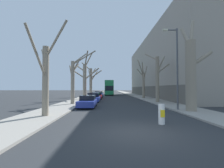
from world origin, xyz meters
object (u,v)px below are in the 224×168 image
(street_tree_right_2, at_px, (143,82))
(parked_car_0, at_px, (88,101))
(street_tree_left_2, at_px, (85,79))
(parked_car_2, at_px, (97,96))
(street_tree_left_0, at_px, (46,76))
(street_tree_right_1, at_px, (157,77))
(street_tree_left_1, at_px, (74,79))
(parked_car_1, at_px, (94,98))
(street_tree_right_0, at_px, (191,71))
(street_tree_left_3, at_px, (91,80))
(parked_car_3, at_px, (99,94))
(double_decker_bus, at_px, (109,87))
(traffic_bollard, at_px, (162,114))
(lamp_post, at_px, (176,64))

(street_tree_right_2, relative_size, parked_car_0, 1.84)
(street_tree_left_2, bearing_deg, parked_car_2, 29.81)
(street_tree_left_0, xyz_separation_m, street_tree_right_1, (11.51, 10.62, 0.72))
(street_tree_left_1, xyz_separation_m, parked_car_1, (2.13, 3.76, -2.63))
(street_tree_left_0, bearing_deg, street_tree_right_0, 10.34)
(street_tree_left_0, height_order, street_tree_left_3, street_tree_left_3)
(street_tree_left_2, xyz_separation_m, parked_car_3, (2.12, 6.88, -3.18))
(street_tree_left_2, relative_size, parked_car_1, 2.00)
(street_tree_left_1, distance_m, street_tree_right_0, 13.10)
(parked_car_0, bearing_deg, street_tree_left_2, 100.66)
(street_tree_right_1, bearing_deg, double_decker_bus, 105.64)
(street_tree_left_3, xyz_separation_m, street_tree_right_2, (11.26, -7.10, -0.73))
(parked_car_0, bearing_deg, traffic_bollard, -55.76)
(street_tree_left_0, height_order, street_tree_left_1, street_tree_left_1)
(street_tree_left_0, bearing_deg, parked_car_0, 68.59)
(street_tree_left_0, relative_size, parked_car_1, 1.51)
(double_decker_bus, xyz_separation_m, parked_car_1, (-2.41, -23.17, -1.79))
(parked_car_2, distance_m, parked_car_3, 5.67)
(parked_car_2, bearing_deg, street_tree_left_2, -150.19)
(parked_car_2, bearing_deg, lamp_post, -60.79)
(street_tree_right_2, height_order, double_decker_bus, street_tree_right_2)
(traffic_bollard, bearing_deg, street_tree_right_0, 45.96)
(street_tree_left_2, relative_size, street_tree_right_1, 1.20)
(street_tree_left_3, distance_m, lamp_post, 25.54)
(traffic_bollard, bearing_deg, street_tree_left_2, 111.31)
(street_tree_right_1, relative_size, parked_car_0, 1.78)
(lamp_post, bearing_deg, street_tree_left_3, 114.49)
(street_tree_left_3, distance_m, street_tree_right_1, 19.24)
(street_tree_right_0, relative_size, parked_car_2, 1.94)
(parked_car_0, bearing_deg, parked_car_2, 90.00)
(street_tree_left_0, distance_m, lamp_post, 11.19)
(street_tree_right_1, xyz_separation_m, double_decker_bus, (-6.88, 24.58, -1.23))
(parked_car_0, bearing_deg, lamp_post, -18.01)
(street_tree_left_0, relative_size, parked_car_0, 1.61)
(street_tree_left_1, relative_size, parked_car_0, 1.68)
(double_decker_bus, bearing_deg, parked_car_2, -98.02)
(street_tree_left_0, relative_size, street_tree_right_1, 0.91)
(street_tree_right_2, bearing_deg, street_tree_right_1, -89.28)
(traffic_bollard, bearing_deg, parked_car_3, 101.58)
(double_decker_bus, height_order, parked_car_1, double_decker_bus)
(street_tree_right_2, relative_size, double_decker_bus, 0.69)
(street_tree_left_2, height_order, street_tree_right_2, street_tree_left_2)
(traffic_bollard, bearing_deg, lamp_post, 57.64)
(street_tree_left_2, relative_size, street_tree_left_3, 1.07)
(lamp_post, bearing_deg, street_tree_left_0, -164.89)
(street_tree_right_0, bearing_deg, street_tree_left_1, 152.04)
(street_tree_left_0, distance_m, street_tree_left_1, 8.28)
(parked_car_3, height_order, lamp_post, lamp_post)
(street_tree_left_2, relative_size, street_tree_right_2, 1.16)
(double_decker_bus, bearing_deg, street_tree_right_2, -67.26)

